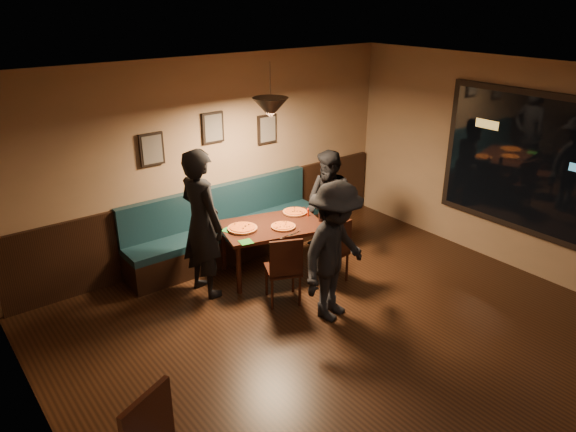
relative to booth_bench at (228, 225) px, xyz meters
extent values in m
plane|color=black|center=(0.00, -3.20, -0.50)|extent=(7.00, 7.00, 0.00)
plane|color=silver|center=(0.00, -3.20, 2.30)|extent=(7.00, 7.00, 0.00)
plane|color=#8C704F|center=(0.00, 0.30, 0.90)|extent=(6.00, 0.00, 6.00)
plane|color=#8C704F|center=(-3.00, -3.20, 0.90)|extent=(0.00, 7.00, 7.00)
plane|color=#8C704F|center=(3.00, -3.20, 0.90)|extent=(0.00, 7.00, 7.00)
cube|color=black|center=(0.00, 0.27, 0.00)|extent=(5.88, 0.06, 1.00)
cube|color=black|center=(2.96, -2.70, 1.00)|extent=(0.06, 2.56, 1.86)
plane|color=black|center=(2.93, -2.70, 1.00)|extent=(0.00, 2.40, 2.40)
cube|color=black|center=(-0.90, 0.27, 1.20)|extent=(0.32, 0.04, 0.42)
cube|color=black|center=(0.00, 0.27, 1.35)|extent=(0.32, 0.04, 0.42)
cube|color=black|center=(0.90, 0.27, 1.20)|extent=(0.32, 0.04, 0.42)
cone|color=black|center=(0.23, -0.76, 1.75)|extent=(0.44, 0.44, 0.25)
cube|color=black|center=(0.23, -0.76, -0.15)|extent=(1.50, 1.16, 0.71)
imported|color=black|center=(-0.74, -0.64, 0.44)|extent=(0.52, 0.73, 1.89)
imported|color=black|center=(1.23, -0.75, 0.26)|extent=(0.63, 0.78, 1.53)
imported|color=black|center=(0.17, -2.05, 0.33)|extent=(1.21, 0.89, 1.66)
cylinder|color=#C08624|center=(-0.17, -0.66, 0.23)|extent=(0.48, 0.48, 0.04)
cylinder|color=orange|center=(0.29, -0.92, 0.23)|extent=(0.41, 0.41, 0.04)
cylinder|color=orange|center=(0.72, -0.62, 0.23)|extent=(0.36, 0.36, 0.04)
cylinder|color=black|center=(0.82, -1.06, 0.27)|extent=(0.06, 0.06, 0.13)
cylinder|color=#AA1E05|center=(0.80, -0.81, 0.27)|extent=(0.03, 0.03, 0.12)
cube|color=#1F762D|center=(-0.33, -0.55, 0.21)|extent=(0.18, 0.18, 0.01)
cube|color=#1D6E1F|center=(-0.34, -1.00, 0.21)|extent=(0.19, 0.19, 0.01)
cube|color=silver|center=(0.22, -1.16, 0.21)|extent=(0.19, 0.04, 0.00)
camera|label=1|loc=(-3.57, -6.05, 3.04)|focal=33.59mm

